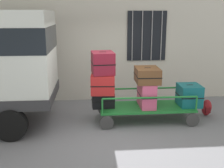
{
  "coord_description": "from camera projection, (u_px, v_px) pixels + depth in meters",
  "views": [
    {
      "loc": [
        -0.6,
        -6.15,
        2.69
      ],
      "look_at": [
        -0.05,
        0.48,
        0.99
      ],
      "focal_mm": 44.68,
      "sensor_mm": 36.0,
      "label": 1
    }
  ],
  "objects": [
    {
      "name": "suitcase_midleft_middle",
      "position": [
        147.0,
        75.0,
        6.88
      ],
      "size": [
        0.59,
        0.76,
        0.37
      ],
      "color": "brown",
      "rests_on": "suitcase_midleft_bottom"
    },
    {
      "name": "building_wall",
      "position": [
        108.0,
        19.0,
        8.46
      ],
      "size": [
        12.0,
        0.38,
        5.0
      ],
      "color": "beige",
      "rests_on": "ground"
    },
    {
      "name": "suitcase_center_bottom",
      "position": [
        189.0,
        95.0,
        7.09
      ],
      "size": [
        0.55,
        0.61,
        0.54
      ],
      "color": "#0F5960",
      "rests_on": "luggage_cart"
    },
    {
      "name": "luggage_cart",
      "position": [
        146.0,
        108.0,
        7.1
      ],
      "size": [
        2.43,
        1.03,
        0.39
      ],
      "color": "#1E722D",
      "rests_on": "ground"
    },
    {
      "name": "suitcase_left_top",
      "position": [
        103.0,
        63.0,
        6.74
      ],
      "size": [
        0.58,
        0.72,
        0.53
      ],
      "color": "maroon",
      "rests_on": "suitcase_left_middle"
    },
    {
      "name": "backpack",
      "position": [
        207.0,
        108.0,
        7.47
      ],
      "size": [
        0.27,
        0.22,
        0.44
      ],
      "color": "maroon",
      "rests_on": "ground"
    },
    {
      "name": "suitcase_midleft_bottom",
      "position": [
        147.0,
        94.0,
        7.02
      ],
      "size": [
        0.37,
        0.76,
        0.63
      ],
      "color": "#CC4C72",
      "rests_on": "luggage_cart"
    },
    {
      "name": "suitcase_left_bottom",
      "position": [
        103.0,
        100.0,
        6.92
      ],
      "size": [
        0.58,
        0.32,
        0.39
      ],
      "color": "black",
      "rests_on": "luggage_cart"
    },
    {
      "name": "ground_plane",
      "position": [
        116.0,
        129.0,
        6.65
      ],
      "size": [
        40.0,
        40.0,
        0.0
      ],
      "primitive_type": "plane",
      "color": "slate"
    },
    {
      "name": "suitcase_left_middle",
      "position": [
        103.0,
        83.0,
        6.86
      ],
      "size": [
        0.62,
        0.76,
        0.48
      ],
      "color": "#B21E1E",
      "rests_on": "suitcase_left_bottom"
    },
    {
      "name": "cart_railing",
      "position": [
        147.0,
        94.0,
        7.0
      ],
      "size": [
        2.32,
        0.89,
        0.38
      ],
      "color": "#1E722D",
      "rests_on": "luggage_cart"
    }
  ]
}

